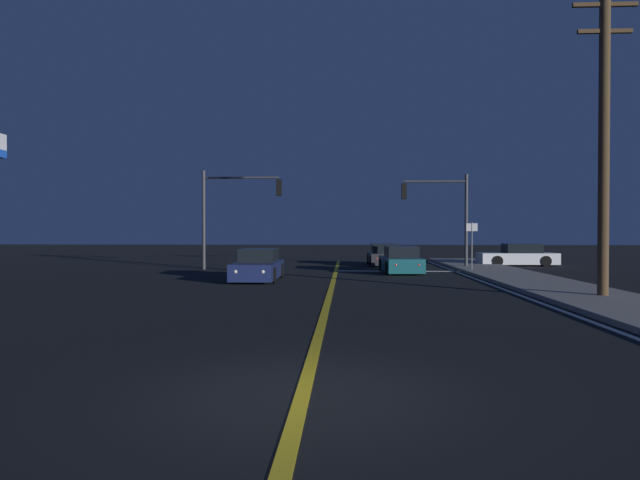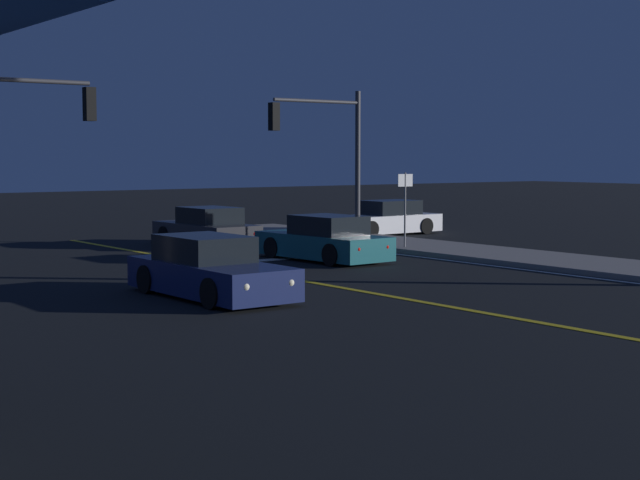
% 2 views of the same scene
% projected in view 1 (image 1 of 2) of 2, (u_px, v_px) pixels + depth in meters
% --- Properties ---
extents(ground_plane, '(160.00, 160.00, 0.00)m').
position_uv_depth(ground_plane, '(303.00, 394.00, 7.25)').
color(ground_plane, black).
extents(sidewalk_right, '(3.20, 43.20, 0.15)m').
position_uv_depth(sidewalk_right, '(571.00, 292.00, 18.85)').
color(sidewalk_right, gray).
rests_on(sidewalk_right, ground).
extents(lane_line_center, '(0.20, 40.80, 0.01)m').
position_uv_depth(lane_line_center, '(330.00, 293.00, 19.23)').
color(lane_line_center, gold).
rests_on(lane_line_center, ground).
extents(lane_line_edge_right, '(0.16, 40.80, 0.01)m').
position_uv_depth(lane_line_edge_right, '(515.00, 293.00, 18.94)').
color(lane_line_edge_right, silver).
rests_on(lane_line_edge_right, ground).
extents(stop_bar, '(6.45, 0.50, 0.01)m').
position_uv_depth(stop_bar, '(398.00, 271.00, 29.57)').
color(stop_bar, silver).
rests_on(stop_bar, ground).
extents(car_lead_oncoming_white, '(4.65, 1.89, 1.34)m').
position_uv_depth(car_lead_oncoming_white, '(518.00, 256.00, 34.31)').
color(car_lead_oncoming_white, silver).
rests_on(car_lead_oncoming_white, ground).
extents(car_far_approaching_teal, '(2.00, 4.56, 1.34)m').
position_uv_depth(car_far_approaching_teal, '(401.00, 261.00, 28.50)').
color(car_far_approaching_teal, '#195960').
rests_on(car_far_approaching_teal, ground).
extents(car_parked_curb_navy, '(1.85, 4.62, 1.34)m').
position_uv_depth(car_parked_curb_navy, '(258.00, 266.00, 24.29)').
color(car_parked_curb_navy, navy).
rests_on(car_parked_curb_navy, ground).
extents(car_distant_tail_charcoal, '(1.96, 4.40, 1.34)m').
position_uv_depth(car_distant_tail_charcoal, '(384.00, 256.00, 34.62)').
color(car_distant_tail_charcoal, '#2D2D33').
rests_on(car_distant_tail_charcoal, ground).
extents(traffic_signal_near_right, '(3.70, 0.28, 5.29)m').
position_uv_depth(traffic_signal_near_right, '(442.00, 206.00, 31.68)').
color(traffic_signal_near_right, '#38383D').
rests_on(traffic_signal_near_right, ground).
extents(traffic_signal_far_left, '(4.36, 0.28, 5.41)m').
position_uv_depth(traffic_signal_far_left, '(233.00, 203.00, 30.83)').
color(traffic_signal_far_left, '#38383D').
rests_on(traffic_signal_far_left, ground).
extents(utility_pole_right, '(1.93, 0.32, 9.54)m').
position_uv_depth(utility_pole_right, '(604.00, 137.00, 17.13)').
color(utility_pole_right, '#4C3823').
rests_on(utility_pole_right, ground).
extents(street_sign_corner, '(0.56, 0.09, 2.55)m').
position_uv_depth(street_sign_corner, '(472.00, 239.00, 28.87)').
color(street_sign_corner, slate).
rests_on(street_sign_corner, ground).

